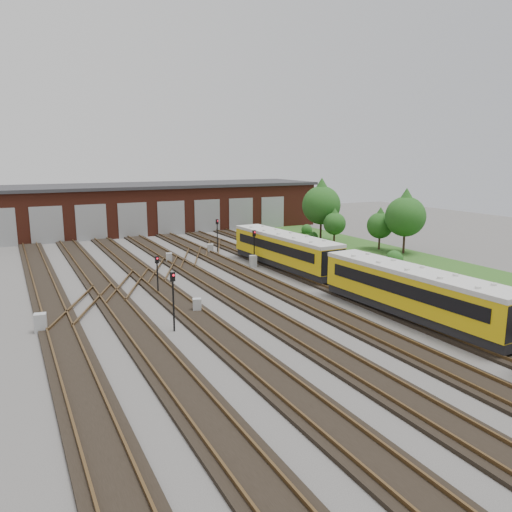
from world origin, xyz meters
name	(u,v)px	position (x,y,z in m)	size (l,w,h in m)	color
ground	(281,307)	(0.00, 0.00, 0.00)	(120.00, 120.00, 0.00)	#454240
track_network	(275,303)	(-0.17, 0.59, 0.11)	(30.40, 70.00, 0.33)	black
maintenance_shed	(137,207)	(-0.01, 39.97, 3.20)	(51.00, 12.50, 6.35)	#572215
grass_verge	(393,256)	(19.00, 10.00, 0.03)	(8.00, 55.00, 0.05)	#27521B
metro_train	(413,291)	(6.00, -6.10, 1.82)	(3.24, 46.23, 2.92)	black
signal_mast_0	(173,294)	(-8.00, -1.40, 2.26)	(0.30, 0.28, 3.55)	black
signal_mast_1	(157,270)	(-6.69, 6.55, 1.90)	(0.27, 0.26, 2.94)	black
signal_mast_2	(254,243)	(4.26, 12.53, 2.15)	(0.30, 0.28, 3.34)	black
signal_mast_3	(217,231)	(3.83, 20.47, 2.23)	(0.29, 0.28, 3.51)	black
relay_cabinet_0	(40,323)	(-15.00, 1.95, 0.57)	(0.68, 0.57, 1.13)	#A2A5A7
relay_cabinet_1	(169,258)	(-2.51, 17.34, 0.47)	(0.57, 0.47, 0.95)	#A2A5A7
relay_cabinet_2	(197,305)	(-5.54, 1.42, 0.46)	(0.56, 0.46, 0.93)	#A2A5A7
relay_cabinet_3	(253,261)	(3.94, 12.12, 0.53)	(0.64, 0.53, 1.06)	#A2A5A7
relay_cabinet_4	(210,249)	(2.83, 20.01, 0.49)	(0.59, 0.49, 0.99)	#A2A5A7
tree_0	(321,201)	(17.63, 21.21, 4.89)	(4.60, 4.60, 7.62)	black
tree_1	(335,221)	(17.65, 18.47, 2.75)	(2.59, 2.59, 4.29)	black
tree_2	(406,212)	(20.87, 10.55, 4.44)	(4.17, 4.17, 6.91)	black
tree_3	(380,222)	(20.10, 13.49, 3.03)	(2.84, 2.84, 4.71)	black
bush_0	(394,257)	(16.00, 6.58, 0.84)	(1.69, 1.69, 1.69)	#184614
bush_1	(313,235)	(17.16, 22.18, 0.61)	(1.23, 1.23, 1.23)	#184614
bush_2	(307,228)	(19.38, 27.03, 0.73)	(1.45, 1.45, 1.45)	#184614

